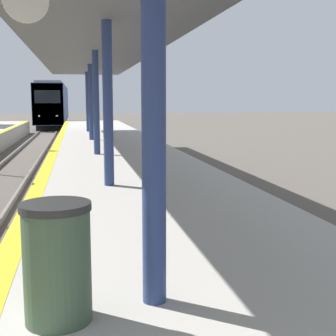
# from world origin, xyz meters

# --- Properties ---
(train) EXTENTS (2.73, 22.33, 4.50)m
(train) POSITION_xyz_m (0.00, 52.06, 2.29)
(train) COLOR black
(train) RESTS_ON ground
(station_canopy) EXTENTS (3.98, 28.62, 3.50)m
(station_canopy) POSITION_xyz_m (3.08, 14.04, 4.35)
(station_canopy) COLOR navy
(station_canopy) RESTS_ON platform_right
(trash_bin) EXTENTS (0.55, 0.55, 0.96)m
(trash_bin) POSITION_xyz_m (2.27, 2.38, 1.48)
(trash_bin) COLOR #384C38
(trash_bin) RESTS_ON platform_right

